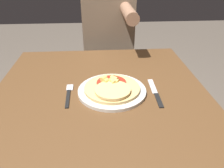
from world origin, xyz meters
The scene contains 6 objects.
dining_table centered at (0.00, 0.00, 0.61)m, with size 0.91×0.96×0.72m.
plate centered at (0.05, -0.01, 0.73)m, with size 0.29×0.29×0.01m.
pizza centered at (0.05, -0.01, 0.75)m, with size 0.23×0.23×0.04m.
fork centered at (-0.13, -0.01, 0.73)m, with size 0.03×0.18×0.00m.
knife centered at (0.23, -0.03, 0.73)m, with size 0.03×0.22×0.00m.
person_diner centered at (0.07, 0.69, 0.75)m, with size 0.34×0.52×1.28m.
Camera 1 is at (-0.01, -0.79, 1.22)m, focal length 35.00 mm.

